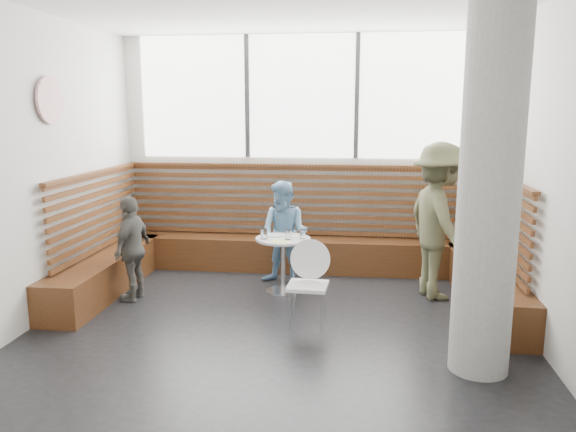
# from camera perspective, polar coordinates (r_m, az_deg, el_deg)

# --- Properties ---
(room) EXTENTS (5.00, 5.00, 3.20)m
(room) POSITION_cam_1_polar(r_m,az_deg,el_deg) (5.38, -1.32, 4.34)
(room) COLOR silver
(room) RESTS_ON ground
(booth) EXTENTS (5.00, 2.50, 1.44)m
(booth) POSITION_cam_1_polar(r_m,az_deg,el_deg) (7.32, 0.75, -3.44)
(booth) COLOR #442511
(booth) RESTS_ON ground
(concrete_column) EXTENTS (0.50, 0.50, 3.20)m
(concrete_column) POSITION_cam_1_polar(r_m,az_deg,el_deg) (4.84, 19.81, 2.97)
(concrete_column) COLOR gray
(concrete_column) RESTS_ON ground
(wall_art) EXTENTS (0.03, 0.50, 0.50)m
(wall_art) POSITION_cam_1_polar(r_m,az_deg,el_deg) (6.54, -23.04, 10.77)
(wall_art) COLOR white
(wall_art) RESTS_ON room
(cafe_table) EXTENTS (0.66, 0.66, 0.68)m
(cafe_table) POSITION_cam_1_polar(r_m,az_deg,el_deg) (6.81, -0.50, -3.82)
(cafe_table) COLOR silver
(cafe_table) RESTS_ON ground
(cafe_chair) EXTENTS (0.42, 0.41, 0.87)m
(cafe_chair) POSITION_cam_1_polar(r_m,az_deg,el_deg) (5.82, 2.08, -6.14)
(cafe_chair) COLOR white
(cafe_chair) RESTS_ON ground
(adult_man) EXTENTS (1.01, 1.34, 1.84)m
(adult_man) POSITION_cam_1_polar(r_m,az_deg,el_deg) (6.78, 15.07, -0.52)
(adult_man) COLOR brown
(adult_man) RESTS_ON ground
(child_back) EXTENTS (0.78, 0.69, 1.33)m
(child_back) POSITION_cam_1_polar(r_m,az_deg,el_deg) (7.08, -0.34, -1.80)
(child_back) COLOR #71A1C5
(child_back) RESTS_ON ground
(child_left) EXTENTS (0.37, 0.75, 1.23)m
(child_left) POSITION_cam_1_polar(r_m,az_deg,el_deg) (6.78, -15.53, -3.18)
(child_left) COLOR #585650
(child_left) RESTS_ON ground
(plate_near) EXTENTS (0.22, 0.22, 0.02)m
(plate_near) POSITION_cam_1_polar(r_m,az_deg,el_deg) (6.88, -1.30, -1.95)
(plate_near) COLOR white
(plate_near) RESTS_ON cafe_table
(plate_far) EXTENTS (0.18, 0.18, 0.01)m
(plate_far) POSITION_cam_1_polar(r_m,az_deg,el_deg) (6.85, 0.55, -2.01)
(plate_far) COLOR white
(plate_far) RESTS_ON cafe_table
(glass_left) EXTENTS (0.08, 0.08, 0.12)m
(glass_left) POSITION_cam_1_polar(r_m,az_deg,el_deg) (6.71, -2.45, -1.82)
(glass_left) COLOR white
(glass_left) RESTS_ON cafe_table
(glass_mid) EXTENTS (0.07, 0.07, 0.12)m
(glass_mid) POSITION_cam_1_polar(r_m,az_deg,el_deg) (6.67, -0.00, -1.91)
(glass_mid) COLOR white
(glass_mid) RESTS_ON cafe_table
(glass_right) EXTENTS (0.07, 0.07, 0.11)m
(glass_right) POSITION_cam_1_polar(r_m,az_deg,el_deg) (6.71, 1.49, -1.85)
(glass_right) COLOR white
(glass_right) RESTS_ON cafe_table
(menu_card) EXTENTS (0.23, 0.18, 0.00)m
(menu_card) POSITION_cam_1_polar(r_m,az_deg,el_deg) (6.57, -0.72, -2.60)
(menu_card) COLOR #A5C64C
(menu_card) RESTS_ON cafe_table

